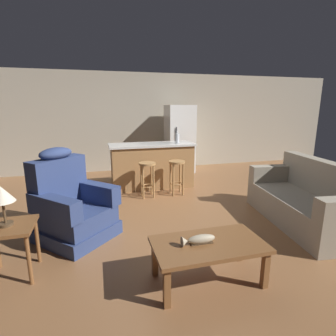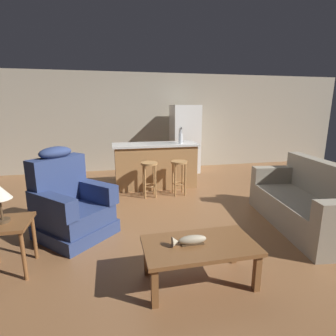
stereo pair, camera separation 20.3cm
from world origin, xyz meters
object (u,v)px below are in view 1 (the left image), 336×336
at_px(bar_stool_right, 177,171).
at_px(bottle_tall_green, 177,138).
at_px(recliner_near_lamp, 72,207).
at_px(table_lamp, 2,196).
at_px(kitchen_island, 152,165).
at_px(fish_figurine, 198,240).
at_px(couch, 307,201).
at_px(refrigerator, 179,139).
at_px(bar_stool_left, 147,173).
at_px(end_table, 9,235).
at_px(coffee_table, 209,248).

xyz_separation_m(bar_stool_right, bottle_tall_green, (0.18, 0.54, 0.59)).
xyz_separation_m(recliner_near_lamp, table_lamp, (-0.55, -0.73, 0.45)).
bearing_deg(bottle_tall_green, kitchen_island, 170.94).
height_order(fish_figurine, couch, couch).
distance_m(recliner_near_lamp, refrigerator, 4.04).
bearing_deg(bar_stool_left, refrigerator, 56.06).
bearing_deg(end_table, kitchen_island, 52.75).
xyz_separation_m(coffee_table, recliner_near_lamp, (-1.37, 1.35, 0.06)).
bearing_deg(kitchen_island, bar_stool_left, -109.72).
relative_size(refrigerator, bottle_tall_green, 5.91).
bearing_deg(table_lamp, bottle_tall_green, 44.84).
distance_m(couch, bottle_tall_green, 2.77).
height_order(fish_figurine, bottle_tall_green, bottle_tall_green).
bearing_deg(coffee_table, kitchen_island, 87.76).
bearing_deg(coffee_table, refrigerator, 75.81).
bearing_deg(bottle_tall_green, refrigerator, 70.13).
bearing_deg(couch, coffee_table, 31.22).
bearing_deg(bar_stool_right, table_lamp, -139.91).
bearing_deg(recliner_near_lamp, bar_stool_left, 91.51).
bearing_deg(table_lamp, coffee_table, -17.88).
bearing_deg(coffee_table, bar_stool_left, 92.10).
bearing_deg(refrigerator, kitchen_island, -129.97).
relative_size(end_table, table_lamp, 1.37).
bearing_deg(bar_stool_right, kitchen_island, 120.14).
bearing_deg(coffee_table, couch, 23.78).
height_order(bar_stool_left, bar_stool_right, same).
xyz_separation_m(end_table, refrigerator, (3.04, 3.87, 0.42)).
distance_m(recliner_near_lamp, bar_stool_right, 2.28).
bearing_deg(couch, refrigerator, -69.61).
bearing_deg(table_lamp, couch, 3.62).
xyz_separation_m(fish_figurine, refrigerator, (1.24, 4.48, 0.42)).
distance_m(kitchen_island, bar_stool_left, 0.67).
bearing_deg(end_table, bar_stool_right, 40.43).
height_order(couch, end_table, couch).
distance_m(recliner_near_lamp, end_table, 0.91).
xyz_separation_m(kitchen_island, bar_stool_right, (0.37, -0.63, -0.01)).
distance_m(fish_figurine, couch, 2.25).
xyz_separation_m(couch, bottle_tall_green, (-1.30, 2.33, 0.72)).
bearing_deg(coffee_table, bar_stool_right, 79.46).
bearing_deg(refrigerator, couch, -77.04).
distance_m(fish_figurine, bar_stool_right, 2.71).
xyz_separation_m(bar_stool_left, bottle_tall_green, (0.77, 0.54, 0.59)).
xyz_separation_m(coffee_table, bottle_tall_green, (0.67, 3.20, 0.70)).
xyz_separation_m(table_lamp, bar_stool_right, (2.42, 2.04, -0.40)).
relative_size(couch, table_lamp, 4.86).
relative_size(coffee_table, end_table, 1.96).
bearing_deg(kitchen_island, couch, -52.76).
bearing_deg(bar_stool_right, recliner_near_lamp, -144.99).
distance_m(end_table, kitchen_island, 3.36).
bearing_deg(fish_figurine, recliner_near_lamp, 133.39).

